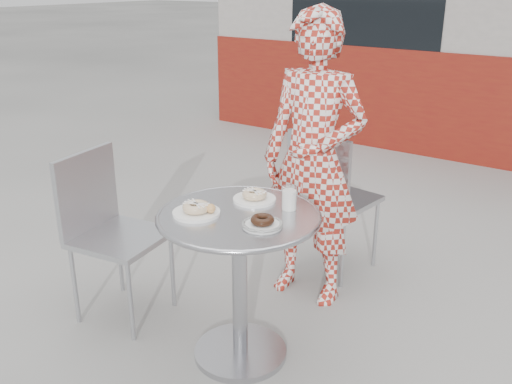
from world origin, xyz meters
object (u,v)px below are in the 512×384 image
Objects in this scene: plate_near at (197,210)px; plate_checker at (262,223)px; plate_far at (254,197)px; milk_cup at (289,199)px; seated_person at (313,161)px; bistro_table at (239,251)px; chair_far at (333,227)px; chair_left at (122,268)px.

plate_checker is at bearing 11.59° from plate_near.
plate_far is 1.15× the size of plate_checker.
milk_cup is (0.18, 0.00, 0.03)m from plate_far.
plate_near reaches higher than plate_checker.
seated_person is 0.54m from milk_cup.
plate_near reaches higher than plate_far.
bistro_table is 3.54× the size of plate_near.
bistro_table is 0.83× the size of chair_far.
plate_checker is (0.18, -0.72, -0.04)m from seated_person.
bistro_table is at bearing -93.58° from chair_left.
chair_left reaches higher than plate_checker.
chair_left is at bearing -178.82° from plate_checker.
seated_person reaches higher than chair_left.
plate_far is 0.18m from milk_cup.
seated_person is at bearing 102.55° from chair_far.
plate_near is (-0.11, -0.27, 0.00)m from plate_far.
plate_checker is (0.15, -0.05, 0.19)m from bistro_table.
chair_far is at bearing 85.88° from plate_near.
plate_near is at bearing 92.92° from chair_far.
chair_far is at bearing 93.45° from bistro_table.
plate_near is at bearing -168.41° from plate_checker.
plate_near is 1.93× the size of milk_cup.
chair_far is 5.17× the size of plate_checker.
chair_far is 8.24× the size of milk_cup.
chair_far is 1.25m from chair_left.
chair_left is (-0.64, -1.07, -0.00)m from chair_far.
chair_left is (-0.70, -0.06, -0.28)m from bistro_table.
plate_far is at bearing 131.94° from plate_checker.
chair_far reaches higher than plate_checker.
bistro_table is at bearing 163.37° from plate_checker.
chair_left is 4.46× the size of plate_far.
bistro_table is 0.71m from seated_person.
chair_left is 8.17× the size of milk_cup.
milk_cup reaches higher than plate_far.
bistro_table is 0.84× the size of chair_left.
plate_checker is at bearing -97.51° from chair_left.
plate_far is (-0.03, 0.16, 0.19)m from bistro_table.
chair_far is 1.01× the size of chair_left.
milk_cup is (-0.01, 0.21, 0.04)m from plate_checker.
chair_left is 0.97m from plate_checker.
plate_near is at bearing -143.15° from bistro_table.
bistro_table is at bearing -131.42° from milk_cup.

